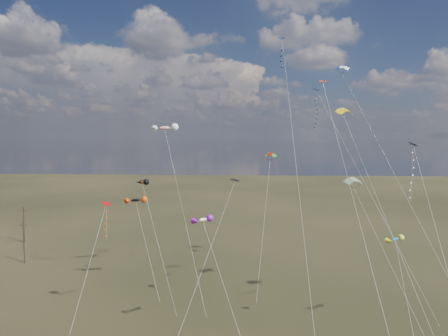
# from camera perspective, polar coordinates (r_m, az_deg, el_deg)

# --- Properties ---
(utility_pole_near) EXTENTS (1.40, 0.20, 8.00)m
(utility_pole_near) POSITION_cam_1_polar(r_m,az_deg,el_deg) (84.13, -26.68, -9.39)
(utility_pole_near) COLOR black
(utility_pole_near) RESTS_ON ground
(utility_pole_far) EXTENTS (1.40, 0.20, 8.00)m
(utility_pole_far) POSITION_cam_1_polar(r_m,az_deg,el_deg) (99.88, -26.67, -7.23)
(utility_pole_far) COLOR black
(utility_pole_far) RESTS_ON ground
(diamond_black_high) EXTENTS (13.33, 19.29, 31.60)m
(diamond_black_high) POSITION_cam_1_polar(r_m,az_deg,el_deg) (67.71, 13.72, 7.03)
(diamond_black_high) COLOR black
(diamond_black_high) RESTS_ON ground
(diamond_navy_tall) EXTENTS (2.87, 20.46, 37.84)m
(diamond_navy_tall) POSITION_cam_1_polar(r_m,az_deg,el_deg) (57.67, 8.61, 13.39)
(diamond_navy_tall) COLOR #0D2152
(diamond_navy_tall) RESTS_ON ground
(diamond_black_mid) EXTENTS (7.22, 10.52, 18.16)m
(diamond_black_mid) POSITION_cam_1_polar(r_m,az_deg,el_deg) (50.33, -0.28, -6.82)
(diamond_black_mid) COLOR black
(diamond_black_mid) RESTS_ON ground
(diamond_red_low) EXTENTS (2.07, 11.09, 15.27)m
(diamond_red_low) POSITION_cam_1_polar(r_m,az_deg,el_deg) (53.73, -16.63, -7.84)
(diamond_red_low) COLOR #B40609
(diamond_red_low) RESTS_ON ground
(diamond_navy_right) EXTENTS (0.68, 17.90, 23.07)m
(diamond_navy_right) POSITION_cam_1_polar(r_m,az_deg,el_deg) (44.68, 25.64, -1.87)
(diamond_navy_right) COLOR #0A0F4B
(diamond_navy_right) RESTS_ON ground
(diamond_orange_center) EXTENTS (3.29, 26.26, 30.62)m
(diamond_orange_center) POSITION_cam_1_polar(r_m,az_deg,el_deg) (43.06, 17.14, -0.76)
(diamond_orange_center) COLOR #E93803
(diamond_orange_center) RESTS_ON ground
(parafoil_yellow) EXTENTS (7.60, 21.26, 27.91)m
(parafoil_yellow) POSITION_cam_1_polar(r_m,az_deg,el_deg) (56.28, 16.90, 7.87)
(parafoil_yellow) COLOR yellow
(parafoil_yellow) RESTS_ON ground
(parafoil_blue_white) EXTENTS (11.23, 27.35, 35.33)m
(parafoil_blue_white) POSITION_cam_1_polar(r_m,az_deg,el_deg) (68.38, 16.62, 13.43)
(parafoil_blue_white) COLOR #144AAA
(parafoil_blue_white) RESTS_ON ground
(parafoil_striped) EXTENTS (7.59, 11.41, 18.53)m
(parafoil_striped) POSITION_cam_1_polar(r_m,az_deg,el_deg) (56.43, 18.08, -1.61)
(parafoil_striped) COLOR #D5CF0B
(parafoil_striped) RESTS_ON ground
(parafoil_tricolor) EXTENTS (3.99, 16.58, 21.11)m
(parafoil_tricolor) POSITION_cam_1_polar(r_m,az_deg,el_deg) (70.55, 6.62, 1.89)
(parafoil_tricolor) COLOR #CED31C
(parafoil_tricolor) RESTS_ON ground
(novelty_black_orange) EXTENTS (6.55, 7.18, 14.26)m
(novelty_black_orange) POSITION_cam_1_polar(r_m,az_deg,el_deg) (64.02, -12.49, -4.53)
(novelty_black_orange) COLOR black
(novelty_black_orange) RESTS_ON ground
(novelty_orange_black) EXTENTS (8.46, 12.03, 17.15)m
(novelty_orange_black) POSITION_cam_1_polar(r_m,az_deg,el_deg) (62.84, -11.54, -2.05)
(novelty_orange_black) COLOR #DA541B
(novelty_orange_black) RESTS_ON ground
(novelty_white_purple) EXTENTS (6.89, 8.08, 14.70)m
(novelty_white_purple) POSITION_cam_1_polar(r_m,az_deg,el_deg) (45.79, -3.00, -7.46)
(novelty_white_purple) COLOR silver
(novelty_white_purple) RESTS_ON ground
(novelty_redwhite_stripe) EXTENTS (9.77, 14.11, 25.69)m
(novelty_redwhite_stripe) POSITION_cam_1_polar(r_m,az_deg,el_deg) (63.93, -8.44, 5.65)
(novelty_redwhite_stripe) COLOR red
(novelty_redwhite_stripe) RESTS_ON ground
(novelty_blue_yellow) EXTENTS (2.45, 8.96, 11.67)m
(novelty_blue_yellow) POSITION_cam_1_polar(r_m,az_deg,el_deg) (53.27, 23.29, -9.37)
(novelty_blue_yellow) COLOR #0D68B5
(novelty_blue_yellow) RESTS_ON ground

